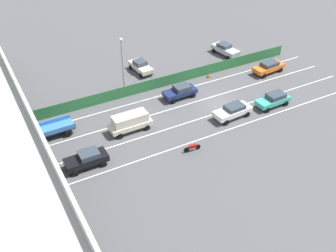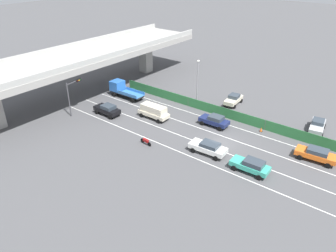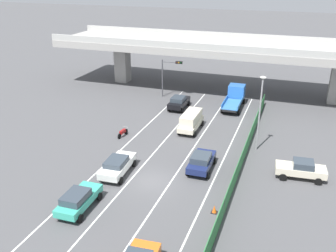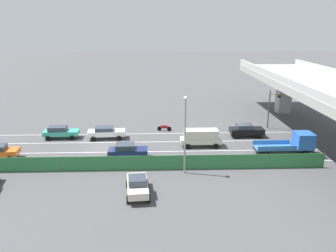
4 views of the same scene
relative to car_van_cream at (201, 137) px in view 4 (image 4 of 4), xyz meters
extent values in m
plane|color=#4C4C4F|center=(-0.12, -11.86, -1.19)|extent=(300.00, 300.00, 0.00)
cube|color=silver|center=(-5.24, -8.11, -1.19)|extent=(0.14, 43.50, 0.01)
cube|color=silver|center=(-1.83, -8.11, -1.19)|extent=(0.14, 43.50, 0.01)
cube|color=silver|center=(1.58, -8.11, -1.19)|extent=(0.14, 43.50, 0.01)
cube|color=silver|center=(5.00, -8.11, -1.19)|extent=(0.14, 43.50, 0.01)
cube|color=#A09E99|center=(-0.12, 15.64, 5.27)|extent=(49.90, 10.63, 1.02)
cube|color=#B2B2AD|center=(-0.12, 10.54, 6.23)|extent=(49.90, 0.30, 0.90)
cube|color=#A09E99|center=(-16.09, 15.64, 1.78)|extent=(2.02, 2.02, 5.95)
cube|color=#2D753D|center=(6.84, -8.11, -0.42)|extent=(0.06, 39.50, 1.54)
cylinder|color=#4C514C|center=(6.84, -14.69, -0.42)|extent=(0.10, 0.10, 1.54)
cylinder|color=#4C514C|center=(6.84, -1.52, -0.42)|extent=(0.10, 0.10, 1.54)
cylinder|color=#4C514C|center=(6.84, 11.64, -0.42)|extent=(0.10, 0.10, 1.54)
cube|color=beige|center=(0.00, 0.00, -0.43)|extent=(1.85, 4.87, 0.55)
cube|color=beige|center=(0.00, 0.00, 0.37)|extent=(1.63, 3.99, 1.05)
cylinder|color=black|center=(-0.92, 1.64, -0.87)|extent=(0.22, 0.64, 0.64)
cylinder|color=black|center=(0.89, 1.66, -0.87)|extent=(0.22, 0.64, 0.64)
cylinder|color=black|center=(-0.89, -1.66, -0.87)|extent=(0.22, 0.64, 0.64)
cylinder|color=black|center=(0.92, -1.64, -0.87)|extent=(0.22, 0.64, 0.64)
cylinder|color=black|center=(2.29, -21.10, -0.87)|extent=(0.27, 0.66, 0.64)
cylinder|color=black|center=(4.08, -20.95, -0.87)|extent=(0.27, 0.66, 0.64)
cube|color=white|center=(-3.34, -11.64, -0.41)|extent=(2.13, 4.78, 0.61)
cube|color=#333D47|center=(-3.32, -11.91, 0.14)|extent=(1.75, 2.31, 0.47)
cylinder|color=black|center=(-4.35, -10.11, -0.87)|extent=(0.26, 0.65, 0.64)
cylinder|color=black|center=(-2.52, -9.99, -0.87)|extent=(0.26, 0.65, 0.64)
cylinder|color=black|center=(-4.15, -13.28, -0.87)|extent=(0.26, 0.65, 0.64)
cylinder|color=black|center=(-2.32, -13.17, -0.87)|extent=(0.26, 0.65, 0.64)
cube|color=navy|center=(3.48, -8.41, -0.42)|extent=(1.90, 4.29, 0.58)
cube|color=#333D47|center=(3.49, -8.72, 0.15)|extent=(1.64, 1.99, 0.56)
cylinder|color=black|center=(2.55, -6.98, -0.87)|extent=(0.23, 0.64, 0.64)
cylinder|color=black|center=(4.36, -6.95, -0.87)|extent=(0.23, 0.64, 0.64)
cylinder|color=black|center=(2.60, -9.88, -0.87)|extent=(0.23, 0.64, 0.64)
cylinder|color=black|center=(4.42, -9.84, -0.87)|extent=(0.23, 0.64, 0.64)
cube|color=teal|center=(-3.67, -17.43, -0.43)|extent=(1.89, 4.44, 0.57)
cube|color=#333D47|center=(-3.65, -17.86, 0.13)|extent=(1.61, 2.24, 0.55)
cylinder|color=black|center=(-4.59, -15.96, -0.87)|extent=(0.24, 0.65, 0.64)
cylinder|color=black|center=(-2.83, -15.91, -0.87)|extent=(0.24, 0.65, 0.64)
cylinder|color=black|center=(-4.50, -18.94, -0.87)|extent=(0.24, 0.65, 0.64)
cylinder|color=black|center=(-2.74, -18.89, -0.87)|extent=(0.24, 0.65, 0.64)
cube|color=black|center=(-3.51, 6.41, -0.38)|extent=(1.82, 4.33, 0.65)
cube|color=#333D47|center=(-3.51, 6.07, 0.21)|extent=(1.60, 1.99, 0.53)
cylinder|color=black|center=(-4.40, 7.88, -0.87)|extent=(0.22, 0.64, 0.64)
cylinder|color=black|center=(-2.60, 7.87, -0.87)|extent=(0.22, 0.64, 0.64)
cylinder|color=black|center=(-4.42, 4.94, -0.87)|extent=(0.22, 0.64, 0.64)
cylinder|color=black|center=(-2.61, 4.93, -0.87)|extent=(0.22, 0.64, 0.64)
cube|color=black|center=(3.20, 8.77, -0.47)|extent=(1.76, 6.38, 0.25)
cube|color=blue|center=(3.17, 11.00, 0.51)|extent=(2.12, 1.94, 1.71)
cube|color=#3875BC|center=(3.22, 7.74, -0.29)|extent=(2.15, 4.33, 0.10)
cube|color=#3875BC|center=(2.21, 7.73, -0.03)|extent=(0.14, 4.30, 0.52)
cube|color=#3875BC|center=(4.22, 7.76, -0.03)|extent=(0.14, 4.30, 0.52)
cylinder|color=black|center=(2.12, 10.92, -0.79)|extent=(0.27, 0.80, 0.80)
cylinder|color=black|center=(4.22, 10.95, -0.79)|extent=(0.27, 0.80, 0.80)
cylinder|color=black|center=(2.18, 6.60, -0.79)|extent=(0.27, 0.80, 0.80)
cylinder|color=black|center=(4.28, 6.62, -0.79)|extent=(0.27, 0.80, 0.80)
cylinder|color=black|center=(-6.42, -3.52, -0.89)|extent=(0.16, 0.61, 0.60)
cylinder|color=black|center=(-6.57, -4.86, -0.89)|extent=(0.16, 0.61, 0.60)
cube|color=maroon|center=(-6.50, -4.19, -0.61)|extent=(0.38, 0.94, 0.36)
cylinder|color=#B2B2B2|center=(-6.44, -3.63, -0.27)|extent=(0.60, 0.10, 0.03)
cube|color=beige|center=(11.98, -6.97, -0.40)|extent=(4.37, 2.08, 0.62)
cube|color=#333D47|center=(12.14, -6.96, 0.19)|extent=(1.83, 1.65, 0.57)
cylinder|color=black|center=(10.62, -7.95, -0.87)|extent=(0.66, 0.28, 0.64)
cylinder|color=black|center=(10.47, -6.25, -0.87)|extent=(0.66, 0.28, 0.64)
cylinder|color=black|center=(13.49, -7.70, -0.87)|extent=(0.66, 0.28, 0.64)
cylinder|color=black|center=(13.34, -6.00, -0.87)|extent=(0.66, 0.28, 0.64)
cylinder|color=#47474C|center=(-7.29, 10.36, 1.49)|extent=(0.18, 0.18, 5.36)
cylinder|color=#47474C|center=(-6.00, 10.53, 3.87)|extent=(2.60, 0.45, 0.12)
cube|color=black|center=(-4.96, 10.67, 3.87)|extent=(0.99, 0.40, 0.32)
sphere|color=#390706|center=(-5.24, 10.47, 3.87)|extent=(0.20, 0.20, 0.20)
sphere|color=#EFA319|center=(-4.94, 10.51, 3.87)|extent=(0.20, 0.20, 0.20)
sphere|color=black|center=(-4.65, 10.55, 3.87)|extent=(0.20, 0.20, 0.20)
cylinder|color=gray|center=(7.65, -2.59, 2.48)|extent=(0.16, 0.16, 7.34)
ellipsoid|color=silver|center=(7.65, -2.59, 6.32)|extent=(0.60, 0.36, 0.28)
cone|color=orange|center=(6.11, -14.48, -0.89)|extent=(0.36, 0.36, 0.61)
cube|color=black|center=(6.11, -14.48, -1.18)|extent=(0.47, 0.47, 0.03)
camera|label=1|loc=(-34.81, 14.07, 26.19)|focal=43.65mm
camera|label=2|loc=(-33.31, -29.00, 20.81)|focal=34.88mm
camera|label=3|loc=(10.74, -37.82, 15.70)|focal=40.19mm
camera|label=4|loc=(38.91, -5.35, 12.79)|focal=36.99mm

